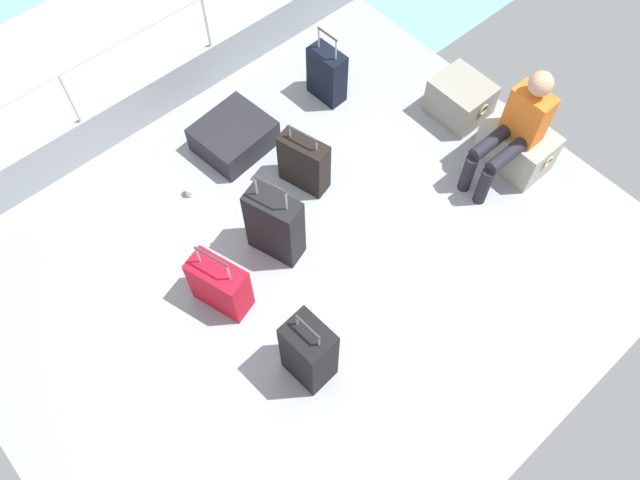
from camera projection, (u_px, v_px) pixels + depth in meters
name	position (u px, v px, depth m)	size (l,w,h in m)	color
ground_plane	(308.00, 266.00, 5.24)	(4.40, 5.20, 0.06)	gray
gunwale_port	(154.00, 99.00, 5.84)	(0.06, 5.20, 0.45)	gray
railing_port	(140.00, 54.00, 5.36)	(0.04, 4.20, 1.02)	silver
sea_wake	(93.00, 62.00, 6.87)	(12.00, 12.00, 0.01)	#6B99A8
cargo_crate_0	(460.00, 99.00, 5.89)	(0.55, 0.44, 0.38)	gray
cargo_crate_1	(517.00, 146.00, 5.58)	(0.65, 0.41, 0.41)	#9E9989
passenger_seated	(515.00, 129.00, 5.19)	(0.34, 0.66, 1.11)	orange
suitcase_0	(220.00, 285.00, 4.84)	(0.50, 0.34, 0.72)	#B70C1E
suitcase_1	(275.00, 225.00, 5.00)	(0.49, 0.34, 0.92)	black
suitcase_3	(304.00, 163.00, 5.41)	(0.47, 0.29, 0.66)	black
suitcase_4	(234.00, 136.00, 5.73)	(0.63, 0.70, 0.27)	black
suitcase_5	(327.00, 74.00, 5.93)	(0.37, 0.21, 0.77)	black
suitcase_6	(309.00, 352.00, 4.46)	(0.36, 0.28, 0.83)	black
paper_cup	(190.00, 191.00, 5.53)	(0.08, 0.08, 0.10)	white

